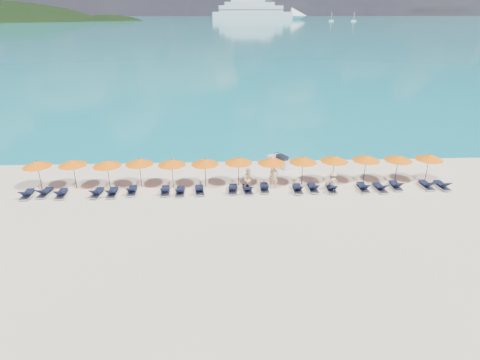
{
  "coord_description": "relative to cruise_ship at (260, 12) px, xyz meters",
  "views": [
    {
      "loc": [
        -1.22,
        -23.06,
        12.24
      ],
      "look_at": [
        0.0,
        3.0,
        1.2
      ],
      "focal_mm": 30.0,
      "sensor_mm": 36.0,
      "label": 1
    }
  ],
  "objects": [
    {
      "name": "lounger_3",
      "position": [
        -69.49,
        -614.68,
        -10.0
      ],
      "size": [
        0.78,
        1.75,
        0.66
      ],
      "rotation": [
        0.0,
        0.0,
        -0.09
      ],
      "color": "silver",
      "rests_on": "ground"
    },
    {
      "name": "umbrella_1",
      "position": [
        -71.43,
        -613.2,
        -8.22
      ],
      "size": [
        2.1,
        2.1,
        2.28
      ],
      "color": "black",
      "rests_on": "ground"
    },
    {
      "name": "ground",
      "position": [
        -59.25,
        -618.12,
        -10.24
      ],
      "size": [
        1400.0,
        1400.0,
        0.0
      ],
      "primitive_type": "plane",
      "color": "beige"
    },
    {
      "name": "lounger_9",
      "position": [
        -59.75,
        -614.48,
        -10.0
      ],
      "size": [
        0.72,
        1.73,
        0.66
      ],
      "rotation": [
        0.0,
        0.0,
        -0.06
      ],
      "color": "silver",
      "rests_on": "ground"
    },
    {
      "name": "umbrella_11",
      "position": [
        -47.2,
        -613.32,
        -8.22
      ],
      "size": [
        2.1,
        2.1,
        2.28
      ],
      "color": "black",
      "rests_on": "ground"
    },
    {
      "name": "umbrella_3",
      "position": [
        -66.6,
        -613.19,
        -8.22
      ],
      "size": [
        2.1,
        2.1,
        2.28
      ],
      "color": "black",
      "rests_on": "ground"
    },
    {
      "name": "lounger_17",
      "position": [
        -47.58,
        -614.41,
        -10.0
      ],
      "size": [
        0.72,
        1.73,
        0.66
      ],
      "rotation": [
        0.0,
        0.0,
        -0.06
      ],
      "color": "silver",
      "rests_on": "ground"
    },
    {
      "name": "sailboat_near",
      "position": [
        80.43,
        -102.21,
        -9.11
      ],
      "size": [
        6.02,
        2.01,
        11.03
      ],
      "color": "silver",
      "rests_on": "ground"
    },
    {
      "name": "umbrella_7",
      "position": [
        -56.84,
        -613.45,
        -8.22
      ],
      "size": [
        2.1,
        2.1,
        2.28
      ],
      "color": "black",
      "rests_on": "ground"
    },
    {
      "name": "lounger_7",
      "position": [
        -63.56,
        -614.69,
        -10.0
      ],
      "size": [
        0.62,
        1.7,
        0.66
      ],
      "rotation": [
        0.0,
        0.0,
        -0.0
      ],
      "color": "silver",
      "rests_on": "ground"
    },
    {
      "name": "umbrella_8",
      "position": [
        -54.47,
        -613.37,
        -8.22
      ],
      "size": [
        2.1,
        2.1,
        2.28
      ],
      "color": "black",
      "rests_on": "ground"
    },
    {
      "name": "lounger_5",
      "position": [
        -67.07,
        -614.41,
        -10.0
      ],
      "size": [
        0.71,
        1.73,
        0.66
      ],
      "rotation": [
        0.0,
        0.0,
        0.05
      ],
      "color": "silver",
      "rests_on": "ground"
    },
    {
      "name": "beachgoer_b",
      "position": [
        -58.59,
        -614.45,
        -9.33
      ],
      "size": [
        0.94,
        0.61,
        1.82
      ],
      "primitive_type": "imported",
      "rotation": [
        0.0,
        0.0,
        0.12
      ],
      "color": "#D9AC7C",
      "rests_on": "ground"
    },
    {
      "name": "lounger_0",
      "position": [
        -74.39,
        -614.67,
        -10.0
      ],
      "size": [
        0.72,
        1.73,
        0.66
      ],
      "rotation": [
        0.0,
        0.0,
        0.06
      ],
      "color": "silver",
      "rests_on": "ground"
    },
    {
      "name": "umbrella_4",
      "position": [
        -64.19,
        -613.45,
        -8.22
      ],
      "size": [
        2.1,
        2.1,
        2.28
      ],
      "color": "black",
      "rests_on": "ground"
    },
    {
      "name": "umbrella_0",
      "position": [
        -73.91,
        -613.35,
        -8.22
      ],
      "size": [
        2.1,
        2.1,
        2.28
      ],
      "color": "black",
      "rests_on": "ground"
    },
    {
      "name": "jetski",
      "position": [
        -55.49,
        -609.21,
        -9.85
      ],
      "size": [
        2.12,
        2.77,
        0.93
      ],
      "rotation": [
        0.0,
        0.0,
        0.5
      ],
      "color": "silver",
      "rests_on": "ground"
    },
    {
      "name": "lounger_6",
      "position": [
        -64.66,
        -614.54,
        -10.0
      ],
      "size": [
        0.72,
        1.73,
        0.66
      ],
      "rotation": [
        0.0,
        0.0,
        0.06
      ],
      "color": "silver",
      "rests_on": "ground"
    },
    {
      "name": "lounger_15",
      "position": [
        -50.14,
        -614.61,
        -10.0
      ],
      "size": [
        0.64,
        1.71,
        0.66
      ],
      "rotation": [
        0.0,
        0.0,
        -0.01
      ],
      "color": "silver",
      "rests_on": "ground"
    },
    {
      "name": "umbrella_2",
      "position": [
        -68.88,
        -613.47,
        -8.22
      ],
      "size": [
        2.1,
        2.1,
        2.28
      ],
      "color": "black",
      "rests_on": "ground"
    },
    {
      "name": "sailboat_far",
      "position": [
        106.75,
        -109.74,
        -9.07
      ],
      "size": [
        6.18,
        2.06,
        11.34
      ],
      "color": "silver",
      "rests_on": "ground"
    },
    {
      "name": "lounger_10",
      "position": [
        -58.68,
        -614.6,
        -10.0
      ],
      "size": [
        0.78,
        1.75,
        0.66
      ],
      "rotation": [
        0.0,
        0.0,
        0.1
      ],
      "color": "silver",
      "rests_on": "ground"
    },
    {
      "name": "lounger_11",
      "position": [
        -57.42,
        -614.35,
        -10.0
      ],
      "size": [
        0.68,
        1.72,
        0.66
      ],
      "rotation": [
        0.0,
        0.0,
        -0.04
      ],
      "color": "silver",
      "rests_on": "ground"
    },
    {
      "name": "umbrella_10",
      "position": [
        -49.63,
        -613.21,
        -8.22
      ],
      "size": [
        2.1,
        2.1,
        2.28
      ],
      "color": "black",
      "rests_on": "ground"
    },
    {
      "name": "sea",
      "position": [
        -59.25,
        41.88,
        -10.23
      ],
      "size": [
        1600.0,
        1300.0,
        0.01
      ],
      "primitive_type": "cube",
      "color": "#1FA9B2",
      "rests_on": "ground"
    },
    {
      "name": "lounger_4",
      "position": [
        -68.41,
        -614.69,
        -10.0
      ],
      "size": [
        0.66,
        1.72,
        0.66
      ],
      "rotation": [
        0.0,
        0.0,
        0.03
      ],
      "color": "silver",
      "rests_on": "ground"
    },
    {
      "name": "umbrella_6",
      "position": [
        -59.28,
        -613.27,
        -8.22
      ],
      "size": [
        2.1,
        2.1,
        2.28
      ],
      "color": "black",
      "rests_on": "ground"
    },
    {
      "name": "cruise_ship",
      "position": [
        0.0,
        0.0,
        0.0
      ],
      "size": [
        142.36,
        30.47,
        39.34
      ],
      "rotation": [
        0.0,
        0.0,
        0.06
      ],
      "color": "silver",
      "rests_on": "ground"
    },
    {
      "name": "lounger_18",
      "position": [
        -45.25,
        -614.41,
        -10.0
      ],
      "size": [
        0.7,
        1.73,
        0.66
      ],
      "rotation": [
        0.0,
        0.0,
        0.05
      ],
      "color": "silver",
      "rests_on": "ground"
    },
    {
      "name": "lounger_16",
      "position": [
        -48.9,
        -614.74,
        -10.0
      ],
      "size": [
        0.74,
        1.74,
        0.66
      ],
      "rotation": [
        0.0,
        0.0,
        0.07
      ],
      "color": "silver",
      "rests_on": "ground"
    },
    {
      "name": "umbrella_9",
      "position": [
        -52.08,
        -613.25,
        -8.22
      ],
      "size": [
        2.1,
        2.1,
        2.28
      ],
      "color": "black",
      "rests_on": "ground"
    },
    {
      "name": "umbrella_5",
      "position": [
        -61.76,
        -613.45,
        -8.22
      ],
      "size": [
        2.1,
        2.1,
        2.28
      ],
      "color": "black",
      "rests_on": "ground"
    },
    {
      "name": "lounger_2",
      "position": [
        -71.99,
        -614.71,
        -10.0
      ],
      "size": [
        0.76,
        1.74,
        0.66
      ],
      "rotation": [
        0.0,
        0.0,
        0.08
      ],
      "color": "silver",
      "rests_on": "ground"
    },
    {
      "name": "lounger_12",
      "position": [
        -55.01,
        -614.63,
        -10.0
      ],
      "size": [
        0.66,
        1.71,
        0.66
      ],
      "rotation": [
        0.0,
        0.0,
        -0.02
      ],
      "color": "silver",
      "rests_on": "ground"
    },
    {
      "name": "lounger_19",
      "position": [
        -44.12,
        -614.54,
        -10.0
      ],
      "size": [
        0.69,
        1.72,
        0.66
      ],
      "rotation": [
        0.0,
        0.0,
        0.04
      ],
      "color": "silver",
      "rests_on": "ground"
    },
    {
      "name": "lounger_13",
      "position": [
        -53.85,
        -614.52,
        -10.0
      ],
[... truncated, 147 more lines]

